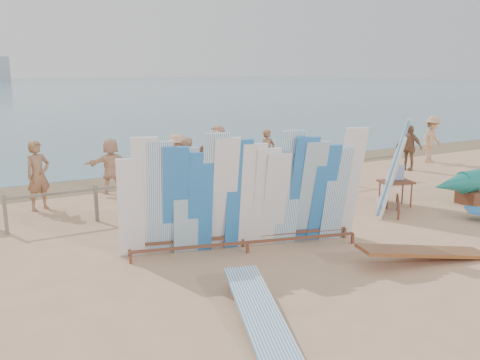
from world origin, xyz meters
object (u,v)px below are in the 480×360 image
beachgoer_10 (409,148)px  beachgoer_5 (218,153)px  beachgoer_7 (268,152)px  beachgoer_3 (177,161)px  vendor_table (395,193)px  flat_board_c (424,262)px  stroller (261,174)px  beachgoer_8 (287,155)px  main_surfboard_rack (245,197)px  beach_chair_left (213,190)px  beachgoer_11 (111,166)px  beachgoer_extra_0 (432,139)px  beach_chair_right (270,177)px  side_surfboard_rack (392,169)px  beachgoer_2 (186,167)px  beachgoer_4 (204,172)px  beachgoer_1 (38,176)px  flat_board_e (259,323)px

beachgoer_10 → beachgoer_5: 7.15m
beachgoer_7 → beachgoer_3: (-3.42, -0.19, 0.03)m
vendor_table → flat_board_c: bearing=-112.0°
stroller → beachgoer_8: bearing=45.1°
beachgoer_5 → main_surfboard_rack: bearing=-39.6°
stroller → beachgoer_5: bearing=134.0°
beachgoer_3 → main_surfboard_rack: bearing=70.1°
beach_chair_left → beachgoer_11: 3.17m
beachgoer_extra_0 → beach_chair_right: bearing=170.9°
main_surfboard_rack → beachgoer_8: bearing=64.0°
side_surfboard_rack → beachgoer_7: size_ratio=1.50×
beachgoer_11 → beachgoer_8: size_ratio=1.06×
beachgoer_2 → vendor_table: bearing=163.1°
beachgoer_5 → beachgoer_4: 2.26m
beachgoer_3 → side_surfboard_rack: bearing=116.1°
beachgoer_10 → beach_chair_right: bearing=-112.3°
flat_board_c → beachgoer_10: bearing=-32.2°
flat_board_c → beachgoer_10: 9.58m
beach_chair_left → beachgoer_2: bearing=148.3°
beachgoer_4 → beachgoer_11: bearing=135.8°
main_surfboard_rack → beachgoer_5: (2.47, 6.11, -0.18)m
beachgoer_11 → flat_board_c: bearing=126.7°
beachgoer_1 → beachgoer_11: bearing=-1.2°
side_surfboard_rack → beachgoer_8: size_ratio=1.55×
beachgoer_11 → beachgoer_8: (5.79, -0.68, -0.05)m
beachgoer_7 → vendor_table: bearing=-91.2°
side_surfboard_rack → beachgoer_8: bearing=45.5°
beachgoer_11 → beachgoer_2: bearing=154.0°
beachgoer_11 → beachgoer_1: bearing=37.1°
beachgoer_10 → beachgoer_4: 8.32m
stroller → beachgoer_3: 2.62m
flat_board_c → beachgoer_extra_0: 11.49m
flat_board_c → beachgoer_3: beachgoer_3 is taller
beach_chair_right → beachgoer_11: beachgoer_11 is taller
beach_chair_right → flat_board_e: bearing=-127.7°
vendor_table → beachgoer_11: bearing=156.1°
beachgoer_10 → beachgoer_3: size_ratio=0.98×
flat_board_e → beachgoer_5: beachgoer_5 is taller
beachgoer_2 → beachgoer_11: beachgoer_2 is taller
beachgoer_extra_0 → main_surfboard_rack: bearing=-168.4°
flat_board_e → beach_chair_right: 8.91m
beachgoer_1 → beachgoer_8: 7.95m
stroller → beachgoer_1: bearing=-169.0°
beachgoer_10 → beachgoer_4: size_ratio=1.08×
beach_chair_right → beachgoer_10: (5.85, -0.19, 0.54)m
side_surfboard_rack → beach_chair_right: side_surfboard_rack is taller
stroller → beachgoer_2: (-2.48, 0.09, 0.42)m
main_surfboard_rack → beachgoer_10: size_ratio=3.01×
beachgoer_extra_0 → stroller: bearing=170.7°
side_surfboard_rack → main_surfboard_rack: bearing=144.2°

